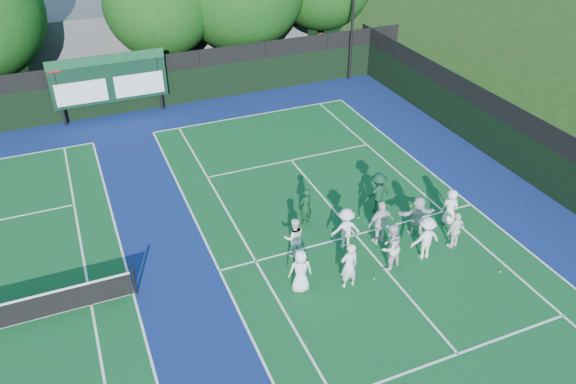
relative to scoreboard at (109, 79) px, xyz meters
name	(u,v)px	position (x,y,z in m)	size (l,w,h in m)	color
ground	(368,250)	(7.01, -15.59, -2.19)	(120.00, 120.00, 0.00)	#1B380F
court_apron	(205,275)	(1.01, -14.59, -2.19)	(34.00, 32.00, 0.01)	navy
near_court	(355,235)	(7.01, -14.59, -2.18)	(11.05, 23.85, 0.01)	#104E23
back_fence	(129,88)	(1.01, 0.41, -0.83)	(34.00, 0.08, 3.00)	black
divider_fence_right	(544,161)	(16.01, -14.59, -0.83)	(0.08, 32.00, 3.00)	black
scoreboard	(109,79)	(0.00, 0.00, 0.00)	(6.00, 0.21, 3.55)	black
clubhouse	(168,29)	(5.01, 8.41, -0.19)	(18.00, 6.00, 4.00)	#58585D
tree_c	(161,5)	(3.93, 3.99, 2.54)	(6.39, 6.39, 8.09)	black
tennis_ball_0	(374,279)	(6.38, -17.10, -2.16)	(0.07, 0.07, 0.07)	#ADC917
tennis_ball_1	(411,205)	(10.11, -13.70, -2.16)	(0.07, 0.07, 0.07)	#ADC917
tennis_ball_2	(500,272)	(10.69, -18.50, -2.16)	(0.07, 0.07, 0.07)	#ADC917
tennis_ball_3	(298,247)	(4.65, -14.43, -2.16)	(0.07, 0.07, 0.07)	#ADC917
tennis_ball_4	(358,218)	(7.65, -13.65, -2.16)	(0.07, 0.07, 0.07)	#ADC917
tennis_ball_5	(445,226)	(10.55, -15.46, -2.16)	(0.07, 0.07, 0.07)	#ADC917
player_front_0	(301,271)	(3.80, -16.57, -1.37)	(0.81, 0.52, 1.65)	white
player_front_1	(349,265)	(5.39, -17.02, -1.30)	(0.65, 0.43, 1.78)	white
player_front_2	(390,247)	(7.18, -16.71, -1.28)	(0.89, 0.69, 1.82)	silver
player_front_3	(426,238)	(8.67, -16.70, -1.33)	(1.11, 0.64, 1.72)	white
player_front_4	(456,230)	(10.06, -16.61, -1.44)	(0.88, 0.37, 1.50)	white
player_back_0	(294,237)	(4.34, -14.77, -1.39)	(0.78, 0.60, 1.60)	white
player_back_1	(346,229)	(6.29, -15.06, -1.35)	(1.09, 0.63, 1.68)	white
player_back_2	(381,223)	(7.62, -15.31, -1.28)	(1.07, 0.44, 1.82)	silver
player_back_3	(417,215)	(9.23, -15.33, -1.37)	(1.52, 0.48, 1.64)	silver
player_back_4	(450,207)	(10.82, -15.26, -1.43)	(0.74, 0.48, 1.52)	white
coach_left	(306,207)	(5.54, -13.12, -1.39)	(0.59, 0.38, 1.61)	#0E351C
coach_right	(378,193)	(8.60, -13.45, -1.30)	(1.15, 0.66, 1.78)	#0E331E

